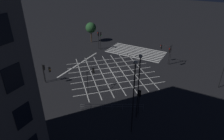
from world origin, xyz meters
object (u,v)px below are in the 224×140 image
traffic_light_sw_cross (170,52)px  street_lamp_west (139,78)px  traffic_light_ne_main (47,71)px  traffic_light_nw_cross (139,97)px  street_tree_near (91,28)px  traffic_light_se_cross (98,37)px  traffic_light_median_north (91,75)px  traffic_light_se_main (101,37)px  street_lamp_east (134,88)px  traffic_light_sw_main (165,50)px  traffic_light_ne_cross (44,70)px

traffic_light_sw_cross → street_lamp_west: street_lamp_west is taller
traffic_light_ne_main → street_lamp_west: (-16.87, 0.69, 3.64)m
traffic_light_nw_cross → street_tree_near: size_ratio=0.72×
traffic_light_nw_cross → traffic_light_se_cross: bearing=45.2°
traffic_light_median_north → street_lamp_west: street_lamp_west is taller
traffic_light_se_main → street_lamp_east: bearing=-50.5°
traffic_light_sw_main → traffic_light_nw_cross: bearing=94.9°
street_lamp_west → traffic_light_median_north: bearing=-14.5°
traffic_light_ne_main → traffic_light_se_cross: 17.86m
traffic_light_se_main → street_tree_near: (5.06, -3.34, 0.78)m
street_lamp_west → traffic_light_sw_cross: bearing=-89.2°
street_lamp_west → street_tree_near: size_ratio=1.75×
traffic_light_nw_cross → traffic_light_median_north: bearing=80.7°
traffic_light_sw_main → traffic_light_ne_cross: 23.81m
traffic_light_ne_cross → traffic_light_ne_main: (-0.62, -0.09, 0.00)m
traffic_light_median_north → traffic_light_se_main: size_ratio=0.92×
traffic_light_se_cross → traffic_light_nw_cross: 25.06m
street_tree_near → traffic_light_sw_cross: bearing=168.6°
traffic_light_ne_main → traffic_light_median_north: traffic_light_median_north is taller
traffic_light_sw_cross → traffic_light_se_cross: bearing=-93.7°
traffic_light_sw_main → traffic_light_nw_cross: (-1.49, 17.40, -0.30)m
traffic_light_sw_cross → street_lamp_west: (-0.25, 17.39, 2.93)m
traffic_light_sw_main → traffic_light_median_north: 17.57m
traffic_light_sw_cross → traffic_light_median_north: (8.68, 15.08, -0.26)m
traffic_light_sw_main → street_lamp_east: 21.61m
traffic_light_se_cross → street_lamp_east: (-18.40, 21.48, 3.42)m
traffic_light_ne_cross → street_lamp_east: (-18.08, 3.56, 4.04)m
traffic_light_sw_main → traffic_light_median_north: traffic_light_sw_main is taller
traffic_light_ne_cross → traffic_light_se_main: traffic_light_se_main is taller
street_lamp_west → traffic_light_sw_main: bearing=-85.2°
traffic_light_median_north → traffic_light_nw_cross: 9.01m
traffic_light_sw_main → traffic_light_ne_main: 23.33m
traffic_light_median_north → street_tree_near: size_ratio=0.76×
traffic_light_median_north → traffic_light_se_main: bearing=26.8°
traffic_light_ne_cross → traffic_light_se_cross: traffic_light_se_cross is taller
traffic_light_se_cross → street_lamp_west: (-17.82, 18.52, 3.02)m
traffic_light_median_north → traffic_light_se_cross: bearing=28.8°
street_lamp_east → street_lamp_west: street_lamp_east is taller
traffic_light_sw_cross → traffic_light_ne_main: bearing=-44.9°
traffic_light_ne_cross → traffic_light_median_north: bearing=-78.7°
street_lamp_east → street_tree_near: 33.72m
traffic_light_ne_main → street_tree_near: bearing=104.0°
traffic_light_se_main → traffic_light_sw_cross: bearing=-3.6°
traffic_light_sw_main → traffic_light_se_cross: (16.29, -0.26, 0.09)m
traffic_light_ne_main → traffic_light_nw_cross: size_ratio=0.90×
street_lamp_west → traffic_light_se_cross: bearing=-46.1°
street_lamp_east → traffic_light_ne_main: bearing=-11.8°
traffic_light_ne_cross → traffic_light_median_north: size_ratio=0.86×
traffic_light_nw_cross → street_tree_near: bearing=46.6°
traffic_light_ne_main → traffic_light_se_cross: traffic_light_se_cross is taller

